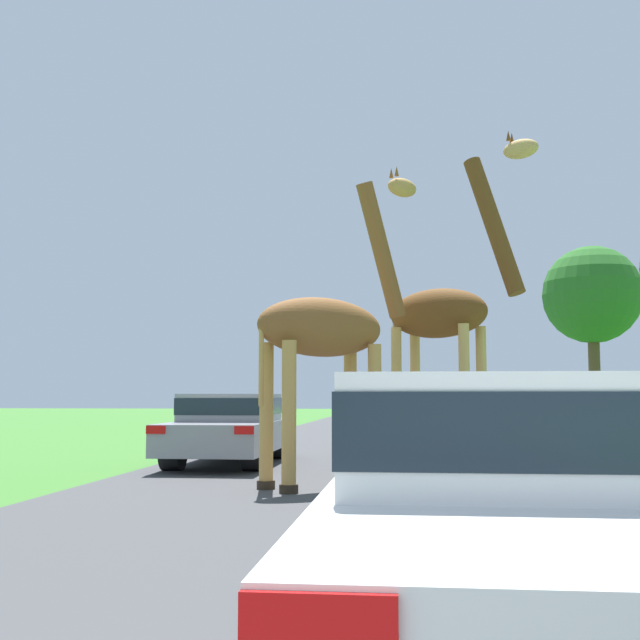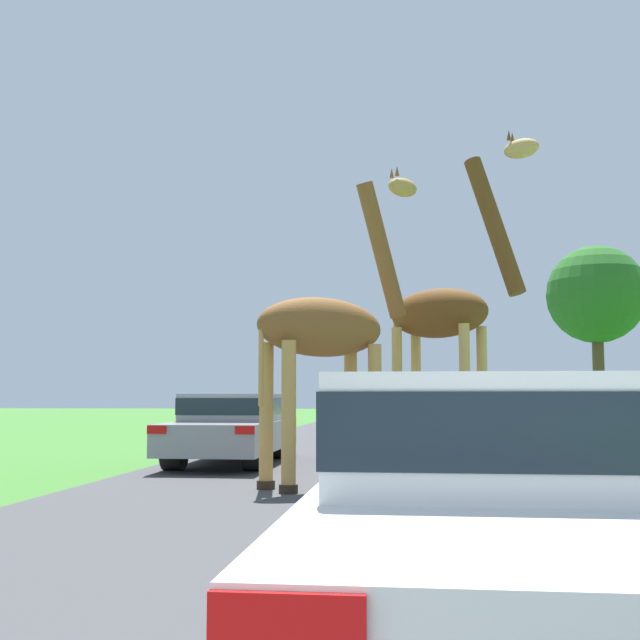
{
  "view_description": "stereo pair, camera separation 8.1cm",
  "coord_description": "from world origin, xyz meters",
  "px_view_note": "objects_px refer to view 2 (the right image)",
  "views": [
    {
      "loc": [
        0.8,
        0.55,
        1.31
      ],
      "look_at": [
        -0.44,
        12.1,
        2.41
      ],
      "focal_mm": 45.0,
      "sensor_mm": 36.0,
      "label": 1
    },
    {
      "loc": [
        0.88,
        0.56,
        1.31
      ],
      "look_at": [
        -0.44,
        12.1,
        2.41
      ],
      "focal_mm": 45.0,
      "sensor_mm": 36.0,
      "label": 2
    }
  ],
  "objects_px": {
    "giraffe_companion": "(447,317)",
    "tree_left_edge": "(596,296)",
    "giraffe_near_road": "(328,335)",
    "car_queue_left": "(451,421)",
    "car_lead_maroon": "(520,509)",
    "car_queue_right": "(232,426)"
  },
  "relations": [
    {
      "from": "giraffe_companion",
      "to": "giraffe_near_road",
      "type": "bearing_deg",
      "value": -24.9
    },
    {
      "from": "car_queue_right",
      "to": "car_queue_left",
      "type": "relative_size",
      "value": 1.17
    },
    {
      "from": "car_queue_left",
      "to": "tree_left_edge",
      "type": "distance_m",
      "value": 13.57
    },
    {
      "from": "tree_left_edge",
      "to": "giraffe_near_road",
      "type": "bearing_deg",
      "value": -112.67
    },
    {
      "from": "car_lead_maroon",
      "to": "car_queue_left",
      "type": "bearing_deg",
      "value": 88.51
    },
    {
      "from": "giraffe_near_road",
      "to": "car_lead_maroon",
      "type": "xyz_separation_m",
      "value": [
        1.73,
        -7.53,
        -1.43
      ]
    },
    {
      "from": "giraffe_near_road",
      "to": "car_queue_right",
      "type": "distance_m",
      "value": 4.58
    },
    {
      "from": "car_queue_right",
      "to": "car_queue_left",
      "type": "height_order",
      "value": "car_queue_right"
    },
    {
      "from": "giraffe_near_road",
      "to": "car_queue_left",
      "type": "relative_size",
      "value": 1.21
    },
    {
      "from": "giraffe_companion",
      "to": "car_lead_maroon",
      "type": "xyz_separation_m",
      "value": [
        -0.05,
        -8.78,
        -1.8
      ]
    },
    {
      "from": "giraffe_near_road",
      "to": "tree_left_edge",
      "type": "distance_m",
      "value": 21.54
    },
    {
      "from": "giraffe_companion",
      "to": "tree_left_edge",
      "type": "height_order",
      "value": "tree_left_edge"
    },
    {
      "from": "car_queue_left",
      "to": "car_queue_right",
      "type": "bearing_deg",
      "value": -133.19
    },
    {
      "from": "car_lead_maroon",
      "to": "car_queue_right",
      "type": "distance_m",
      "value": 11.93
    },
    {
      "from": "car_lead_maroon",
      "to": "car_queue_right",
      "type": "xyz_separation_m",
      "value": [
        -3.98,
        11.24,
        -0.03
      ]
    },
    {
      "from": "car_queue_right",
      "to": "tree_left_edge",
      "type": "height_order",
      "value": "tree_left_edge"
    },
    {
      "from": "giraffe_near_road",
      "to": "car_queue_left",
      "type": "xyz_separation_m",
      "value": [
        2.14,
        8.39,
        -1.49
      ]
    },
    {
      "from": "car_lead_maroon",
      "to": "car_queue_left",
      "type": "relative_size",
      "value": 1.14
    },
    {
      "from": "tree_left_edge",
      "to": "car_lead_maroon",
      "type": "bearing_deg",
      "value": -103.42
    },
    {
      "from": "giraffe_companion",
      "to": "car_queue_right",
      "type": "distance_m",
      "value": 5.07
    },
    {
      "from": "car_queue_right",
      "to": "giraffe_companion",
      "type": "bearing_deg",
      "value": -31.46
    },
    {
      "from": "car_lead_maroon",
      "to": "car_queue_left",
      "type": "xyz_separation_m",
      "value": [
        0.41,
        15.92,
        -0.06
      ]
    }
  ]
}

